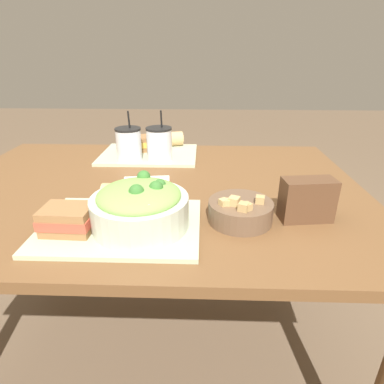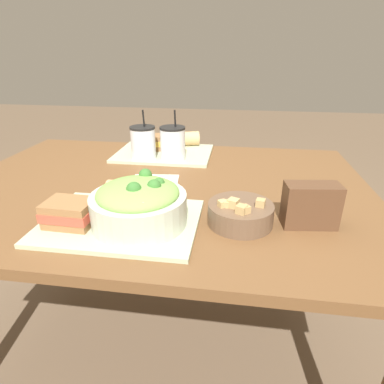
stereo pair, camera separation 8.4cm
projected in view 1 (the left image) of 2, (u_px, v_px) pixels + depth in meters
name	position (u px, v px, depth m)	size (l,w,h in m)	color
ground_plane	(160.00, 345.00, 1.40)	(12.00, 12.00, 0.00)	brown
dining_table	(153.00, 209.00, 1.13)	(1.42, 1.01, 0.76)	brown
tray_near	(121.00, 226.00, 0.83)	(0.41, 0.30, 0.01)	#B2BC99
tray_far	(149.00, 154.00, 1.39)	(0.41, 0.30, 0.01)	#B2BC99
salad_bowl	(140.00, 206.00, 0.80)	(0.24, 0.24, 0.13)	beige
soup_bowl	(240.00, 210.00, 0.86)	(0.17, 0.17, 0.08)	brown
sandwich_near	(68.00, 219.00, 0.78)	(0.13, 0.10, 0.06)	olive
baguette_near	(133.00, 194.00, 0.92)	(0.17, 0.07, 0.06)	tan
sandwich_far	(136.00, 144.00, 1.41)	(0.14, 0.12, 0.06)	olive
baguette_far	(165.00, 139.00, 1.48)	(0.17, 0.11, 0.06)	tan
drink_cup_dark	(129.00, 145.00, 1.29)	(0.10, 0.10, 0.20)	silver
drink_cup_red	(160.00, 145.00, 1.28)	(0.10, 0.10, 0.20)	silver
chip_bag	(307.00, 200.00, 0.85)	(0.14, 0.08, 0.12)	brown
napkin_folded	(146.00, 182.00, 1.11)	(0.17, 0.13, 0.00)	white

